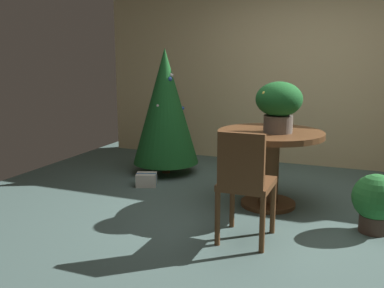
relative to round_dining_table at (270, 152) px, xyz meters
The scene contains 8 objects.
ground_plane 0.64m from the round_dining_table, 68.99° to the right, with size 6.60×6.60×0.00m, color #4C6660.
back_wall_panel 2.04m from the round_dining_table, 86.49° to the left, with size 6.00×0.10×2.60m, color beige.
round_dining_table is the anchor object (origin of this frame).
flower_vase 0.50m from the round_dining_table, 29.45° to the right, with size 0.44×0.44×0.49m.
wooden_chair_near 0.95m from the round_dining_table, 90.00° to the right, with size 0.40×0.45×0.92m.
holiday_tree 1.70m from the round_dining_table, 153.38° to the left, with size 0.84×0.84×1.59m.
gift_box_cream 1.53m from the round_dining_table, behind, with size 0.28×0.26×0.15m.
potted_plant 1.07m from the round_dining_table, 18.45° to the right, with size 0.40×0.40×0.51m.
Camera 1 is at (0.70, -3.79, 1.47)m, focal length 39.87 mm.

